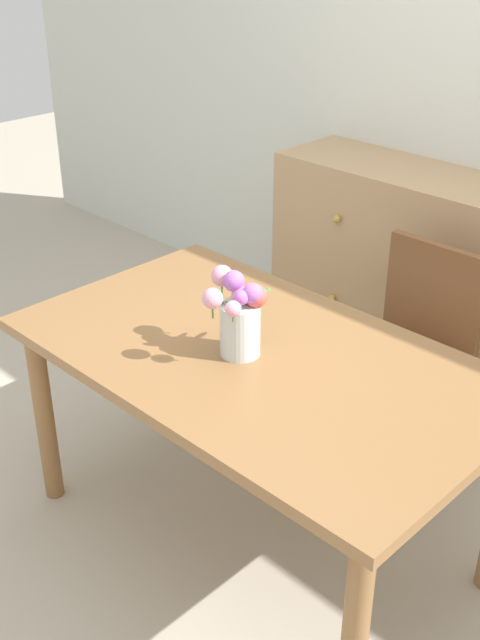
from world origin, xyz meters
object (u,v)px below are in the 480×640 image
Objects in this scene: dining_table at (257,378)px; flower_vase at (239,314)px; chair_far at (414,342)px; dresser at (416,280)px.

flower_vase is (-0.04, -0.04, 0.24)m from dining_table.
flower_vase is (-0.12, -0.85, 0.40)m from chair_far.
dresser is 5.20× the size of flower_vase.
dresser reaches higher than chair_far.
dresser is at bearing -57.70° from chair_far.
dining_table is at bearing 83.91° from chair_far.
flower_vase reaches higher than dresser.
chair_far is (0.09, 0.80, -0.16)m from dining_table.
dresser reaches higher than dining_table.
dining_table is 0.24m from flower_vase.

